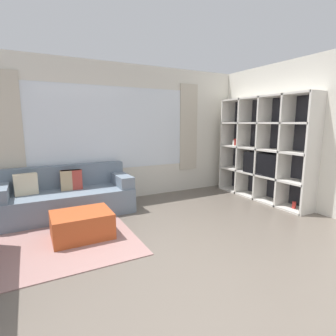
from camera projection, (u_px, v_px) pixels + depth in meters
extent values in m
plane|color=#665B51|center=(214.00, 286.00, 2.53)|extent=(16.00, 16.00, 0.00)
cube|color=silver|center=(112.00, 133.00, 5.17)|extent=(6.96, 0.07, 2.70)
cube|color=white|center=(112.00, 128.00, 5.12)|extent=(3.17, 0.01, 1.60)
cube|color=beige|center=(8.00, 129.00, 4.29)|extent=(0.44, 0.03, 1.90)
cube|color=beige|center=(189.00, 128.00, 5.92)|extent=(0.44, 0.03, 1.90)
cube|color=silver|center=(284.00, 134.00, 5.07)|extent=(0.07, 4.47, 2.70)
cube|color=gray|center=(38.00, 245.00, 3.36)|extent=(2.43, 1.82, 0.01)
cube|color=#232328|center=(269.00, 149.00, 5.35)|extent=(0.02, 2.13, 2.07)
cube|color=silver|center=(313.00, 155.00, 4.34)|extent=(0.40, 0.04, 2.07)
cube|color=silver|center=(285.00, 152.00, 4.80)|extent=(0.40, 0.04, 2.07)
cube|color=silver|center=(262.00, 149.00, 5.27)|extent=(0.40, 0.04, 2.07)
cube|color=silver|center=(243.00, 147.00, 5.73)|extent=(0.40, 0.04, 2.07)
cube|color=silver|center=(227.00, 145.00, 6.19)|extent=(0.40, 0.04, 2.07)
cube|color=silver|center=(259.00, 198.00, 5.44)|extent=(0.40, 2.13, 0.04)
cube|color=silver|center=(261.00, 174.00, 5.36)|extent=(0.40, 2.13, 0.04)
cube|color=silver|center=(262.00, 149.00, 5.27)|extent=(0.40, 2.13, 0.04)
cube|color=silver|center=(264.00, 123.00, 5.18)|extent=(0.40, 2.13, 0.04)
cube|color=silver|center=(266.00, 97.00, 5.09)|extent=(0.40, 2.13, 0.04)
cube|color=black|center=(259.00, 164.00, 5.17)|extent=(0.04, 0.81, 0.44)
cube|color=black|center=(259.00, 174.00, 5.22)|extent=(0.10, 0.24, 0.03)
cylinder|color=red|center=(235.00, 142.00, 5.92)|extent=(0.07, 0.07, 0.15)
cylinder|color=white|center=(234.00, 143.00, 5.94)|extent=(0.08, 0.08, 0.11)
cylinder|color=red|center=(294.00, 205.00, 4.71)|extent=(0.07, 0.07, 0.12)
cube|color=slate|center=(68.00, 203.00, 4.45)|extent=(2.14, 0.88, 0.42)
cube|color=slate|center=(64.00, 176.00, 4.69)|extent=(2.14, 0.18, 0.39)
cube|color=slate|center=(0.00, 192.00, 3.96)|extent=(0.24, 0.82, 0.20)
cube|color=slate|center=(121.00, 180.00, 4.84)|extent=(0.24, 0.82, 0.20)
cube|color=beige|center=(26.00, 184.00, 4.17)|extent=(0.35, 0.16, 0.34)
cube|color=#AD3D33|center=(72.00, 180.00, 4.49)|extent=(0.35, 0.16, 0.34)
cube|color=tan|center=(71.00, 180.00, 4.49)|extent=(0.34, 0.13, 0.34)
cube|color=#B74C23|center=(82.00, 225.00, 3.58)|extent=(0.78, 0.61, 0.36)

